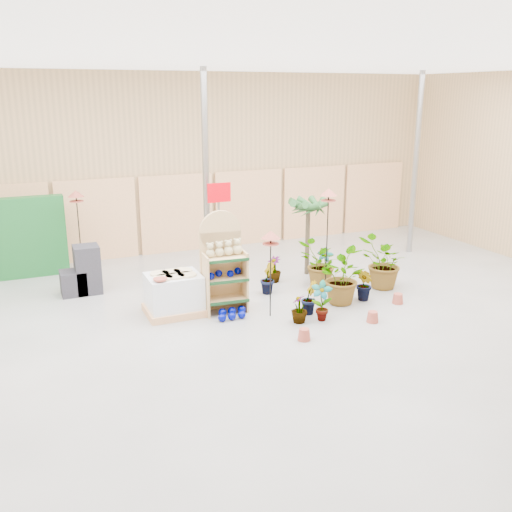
% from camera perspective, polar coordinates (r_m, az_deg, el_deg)
% --- Properties ---
extents(room, '(15.20, 12.10, 4.70)m').
position_cam_1_polar(room, '(9.89, -0.24, 5.71)').
color(room, gray).
rests_on(room, ground).
extents(display_shelf, '(0.83, 0.56, 1.91)m').
position_cam_1_polar(display_shelf, '(10.66, -3.38, -0.98)').
color(display_shelf, tan).
rests_on(display_shelf, ground).
extents(teddy_bears, '(0.71, 0.19, 0.30)m').
position_cam_1_polar(teddy_bears, '(10.49, -3.11, 0.67)').
color(teddy_bears, tan).
rests_on(teddy_bears, display_shelf).
extents(gazing_balls_shelf, '(0.70, 0.24, 0.13)m').
position_cam_1_polar(gazing_balls_shelf, '(10.60, -3.17, -1.75)').
color(gazing_balls_shelf, '#000684').
rests_on(gazing_balls_shelf, display_shelf).
extents(gazing_balls_floor, '(0.63, 0.39, 0.15)m').
position_cam_1_polar(gazing_balls_floor, '(10.53, -2.41, -5.78)').
color(gazing_balls_floor, '#000684').
rests_on(gazing_balls_floor, ground).
extents(pallet_stack, '(1.07, 0.89, 0.79)m').
position_cam_1_polar(pallet_stack, '(10.72, -8.20, -3.79)').
color(pallet_stack, tan).
rests_on(pallet_stack, ground).
extents(charcoal_planters, '(0.80, 0.50, 1.00)m').
position_cam_1_polar(charcoal_planters, '(12.19, -16.92, -1.72)').
color(charcoal_planters, black).
rests_on(charcoal_planters, ground).
extents(trellis_stock, '(2.00, 0.30, 1.80)m').
position_cam_1_polar(trellis_stock, '(13.60, -22.63, 1.66)').
color(trellis_stock, '#145823').
rests_on(trellis_stock, ground).
extents(offer_sign, '(0.50, 0.08, 2.20)m').
position_cam_1_polar(offer_sign, '(11.94, -3.70, 4.32)').
color(offer_sign, gray).
rests_on(offer_sign, ground).
extents(bird_table_front, '(0.34, 0.34, 1.62)m').
position_cam_1_polar(bird_table_front, '(10.16, 1.48, 1.88)').
color(bird_table_front, black).
rests_on(bird_table_front, ground).
extents(bird_table_right, '(0.34, 0.34, 2.16)m').
position_cam_1_polar(bird_table_right, '(11.47, 7.26, 5.97)').
color(bird_table_right, black).
rests_on(bird_table_right, ground).
extents(bird_table_back, '(0.34, 0.34, 1.97)m').
position_cam_1_polar(bird_table_back, '(12.90, -17.55, 5.67)').
color(bird_table_back, black).
rests_on(bird_table_back, ground).
extents(palm, '(0.70, 0.70, 1.84)m').
position_cam_1_polar(palm, '(12.69, 5.25, 5.03)').
color(palm, '#433828').
rests_on(palm, ground).
extents(potted_plant_0, '(0.47, 0.44, 0.74)m').
position_cam_1_polar(potted_plant_0, '(10.36, 6.56, -4.50)').
color(potted_plant_0, '#225123').
rests_on(potted_plant_0, ground).
extents(potted_plant_1, '(0.44, 0.44, 0.63)m').
position_cam_1_polar(potted_plant_1, '(10.68, 5.33, -4.15)').
color(potted_plant_1, '#225123').
rests_on(potted_plant_1, ground).
extents(potted_plant_2, '(1.07, 1.16, 1.07)m').
position_cam_1_polar(potted_plant_2, '(11.22, 8.36, -2.05)').
color(potted_plant_2, '#225123').
rests_on(potted_plant_2, ground).
extents(potted_plant_4, '(0.43, 0.41, 0.68)m').
position_cam_1_polar(potted_plant_4, '(12.73, 6.93, -0.74)').
color(potted_plant_4, '#225123').
rests_on(potted_plant_4, ground).
extents(potted_plant_5, '(0.42, 0.45, 0.65)m').
position_cam_1_polar(potted_plant_5, '(11.70, 1.15, -2.21)').
color(potted_plant_5, '#225123').
rests_on(potted_plant_5, ground).
extents(potted_plant_6, '(0.99, 0.90, 0.97)m').
position_cam_1_polar(potted_plant_6, '(12.17, 6.41, -0.80)').
color(potted_plant_6, '#225123').
rests_on(potted_plant_6, ground).
extents(potted_plant_7, '(0.42, 0.42, 0.53)m').
position_cam_1_polar(potted_plant_7, '(10.27, 4.34, -5.24)').
color(potted_plant_7, '#225123').
rests_on(potted_plant_7, ground).
extents(potted_plant_9, '(0.33, 0.40, 0.68)m').
position_cam_1_polar(potted_plant_9, '(11.45, 10.83, -2.83)').
color(potted_plant_9, '#225123').
rests_on(potted_plant_9, ground).
extents(potted_plant_10, '(1.19, 1.09, 1.11)m').
position_cam_1_polar(potted_plant_10, '(12.18, 12.63, -0.72)').
color(potted_plant_10, '#225123').
rests_on(potted_plant_10, ground).
extents(potted_plant_11, '(0.40, 0.40, 0.57)m').
position_cam_1_polar(potted_plant_11, '(12.40, 1.78, -1.33)').
color(potted_plant_11, '#225123').
rests_on(potted_plant_11, ground).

